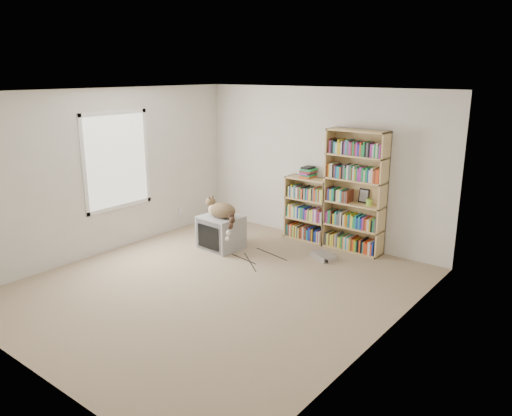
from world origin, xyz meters
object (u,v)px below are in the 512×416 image
Objects in this scene: dvd_player at (323,256)px; crt_tv at (221,232)px; bookcase_tall at (355,195)px; cat at (223,213)px; bookcase_short at (308,211)px.

crt_tv is at bearing -137.80° from dvd_player.
bookcase_tall is at bearing 39.22° from crt_tv.
bookcase_tall reaches higher than dvd_player.
dvd_player is (-0.16, -0.62, -0.86)m from bookcase_tall.
crt_tv is 0.34× the size of bookcase_tall.
cat reaches higher than dvd_player.
bookcase_short is (-0.84, -0.00, -0.41)m from bookcase_tall.
bookcase_short is at bearing -179.90° from bookcase_tall.
cat is 1.99× the size of dvd_player.
cat is 0.37× the size of bookcase_tall.
bookcase_tall is at bearing 32.88° from cat.
crt_tv is at bearing -143.87° from bookcase_tall.
dvd_player is at bearing 24.74° from crt_tv.
cat reaches higher than crt_tv.
dvd_player is (1.40, 0.68, -0.58)m from cat.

